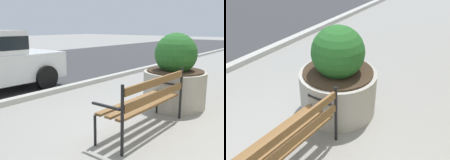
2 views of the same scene
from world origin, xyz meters
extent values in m
plane|color=gray|center=(0.00, 0.00, 0.00)|extent=(80.00, 80.00, 0.00)
cube|color=#B2AFA8|center=(0.00, 2.90, 0.06)|extent=(60.00, 0.20, 0.12)
cube|color=brown|center=(-0.09, -0.24, 0.45)|extent=(1.70, 0.13, 0.04)
cube|color=brown|center=(-0.09, -0.06, 0.45)|extent=(1.70, 0.13, 0.04)
cube|color=brown|center=(-0.09, 0.12, 0.45)|extent=(1.70, 0.13, 0.04)
cube|color=brown|center=(-0.09, -0.33, 0.62)|extent=(1.70, 0.05, 0.11)
cube|color=brown|center=(-0.09, -0.33, 0.84)|extent=(1.70, 0.05, 0.11)
cylinder|color=black|center=(-0.97, 0.15, 0.23)|extent=(0.04, 0.04, 0.45)
cylinder|color=black|center=(-0.97, -0.32, 0.47)|extent=(0.04, 0.04, 0.95)
cube|color=black|center=(-0.97, -0.05, 0.62)|extent=(0.04, 0.48, 0.03)
cylinder|color=black|center=(0.79, 0.13, 0.23)|extent=(0.04, 0.04, 0.45)
cylinder|color=black|center=(0.79, -0.34, 0.47)|extent=(0.04, 0.04, 0.95)
cube|color=black|center=(0.79, -0.07, 0.62)|extent=(0.04, 0.48, 0.03)
cylinder|color=#A8A399|center=(1.43, 0.08, 0.37)|extent=(1.28, 1.28, 0.74)
cylinder|color=#38281C|center=(1.43, 0.08, 0.76)|extent=(1.15, 1.15, 0.03)
sphere|color=#235B23|center=(1.43, 0.08, 1.10)|extent=(0.85, 0.85, 0.85)
cylinder|color=black|center=(0.71, 5.08, 0.32)|extent=(0.64, 0.23, 0.64)
cylinder|color=black|center=(0.68, 3.38, 0.32)|extent=(0.64, 0.23, 0.64)
camera|label=1|loc=(-3.43, -2.10, 1.65)|focal=40.76mm
camera|label=2|loc=(-1.63, -2.10, 2.86)|focal=42.51mm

